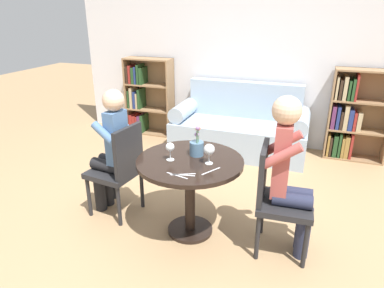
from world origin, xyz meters
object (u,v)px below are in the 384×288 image
(wine_glass_left, at_px, (170,148))
(flower_vase, at_px, (197,147))
(couch, at_px, (240,129))
(chair_left, at_px, (120,167))
(bookshelf_left, at_px, (145,97))
(wine_glass_right, at_px, (209,150))
(bookshelf_right, at_px, (351,118))
(chair_right, at_px, (276,195))
(person_right, at_px, (290,173))
(person_left, at_px, (111,150))

(wine_glass_left, xyz_separation_m, flower_vase, (0.17, 0.17, -0.03))
(couch, height_order, chair_left, couch)
(bookshelf_left, distance_m, flower_vase, 2.69)
(wine_glass_right, bearing_deg, flower_vase, 139.33)
(bookshelf_right, relative_size, flower_vase, 4.32)
(bookshelf_right, distance_m, wine_glass_left, 2.80)
(chair_right, distance_m, wine_glass_left, 0.92)
(flower_vase, bearing_deg, chair_right, -7.25)
(person_right, xyz_separation_m, wine_glass_left, (-0.95, -0.09, 0.11))
(bookshelf_right, xyz_separation_m, wine_glass_right, (-1.23, -2.28, 0.27))
(chair_left, bearing_deg, chair_right, 96.17)
(chair_right, bearing_deg, wine_glass_left, 91.97)
(person_right, height_order, flower_vase, person_right)
(wine_glass_right, bearing_deg, chair_right, 4.09)
(person_left, xyz_separation_m, wine_glass_right, (0.98, -0.10, 0.18))
(couch, distance_m, chair_right, 2.11)
(bookshelf_right, bearing_deg, chair_right, -106.96)
(person_left, height_order, flower_vase, person_left)
(couch, distance_m, person_right, 2.16)
(couch, xyz_separation_m, chair_left, (-0.72, -1.94, 0.18))
(wine_glass_left, bearing_deg, chair_left, 168.50)
(chair_right, bearing_deg, bookshelf_left, 42.36)
(couch, distance_m, chair_left, 2.08)
(chair_right, relative_size, wine_glass_right, 5.38)
(bookshelf_left, height_order, wine_glass_left, bookshelf_left)
(bookshelf_left, height_order, wine_glass_right, bookshelf_left)
(chair_right, bearing_deg, wine_glass_right, 90.87)
(chair_left, distance_m, chair_right, 1.43)
(person_right, distance_m, flower_vase, 0.79)
(person_left, xyz_separation_m, wine_glass_left, (0.66, -0.14, 0.17))
(bookshelf_right, distance_m, person_right, 2.31)
(couch, relative_size, person_left, 1.47)
(bookshelf_right, relative_size, person_left, 0.96)
(bookshelf_left, xyz_separation_m, flower_vase, (1.59, -2.15, 0.21))
(wine_glass_right, height_order, flower_vase, flower_vase)
(wine_glass_left, relative_size, wine_glass_right, 0.90)
(person_left, bearing_deg, wine_glass_right, 92.04)
(bookshelf_right, bearing_deg, chair_left, -133.82)
(person_right, xyz_separation_m, wine_glass_right, (-0.63, -0.05, 0.12))
(bookshelf_right, xyz_separation_m, wine_glass_left, (-1.55, -2.32, 0.26))
(person_right, relative_size, wine_glass_right, 7.73)
(bookshelf_left, bearing_deg, flower_vase, -53.50)
(bookshelf_right, bearing_deg, person_left, -135.28)
(bookshelf_left, height_order, person_left, person_left)
(person_left, bearing_deg, wine_glass_left, 85.98)
(couch, distance_m, person_left, 2.11)
(person_left, bearing_deg, bookshelf_right, 142.35)
(bookshelf_right, height_order, wine_glass_right, bookshelf_right)
(couch, height_order, flower_vase, flower_vase)
(bookshelf_left, height_order, person_right, person_right)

